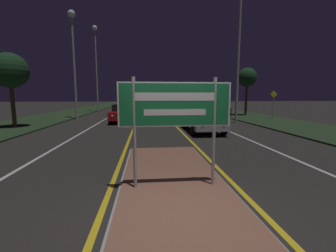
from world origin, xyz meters
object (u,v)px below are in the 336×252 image
Objects in this scene: highway_sign at (175,109)px; car_receding_2 at (189,105)px; streetlight_left_near at (73,44)px; car_receding_1 at (214,110)px; warning_sign at (273,102)px; car_approaching_0 at (123,113)px; streetlight_right_near at (239,37)px; streetlight_left_far at (96,54)px; car_receding_3 at (165,103)px; car_receding_0 at (203,119)px.

car_receding_2 is at bearing 78.62° from highway_sign.
streetlight_left_near is 18.98m from car_receding_2.
car_receding_1 is 1.80× the size of warning_sign.
car_approaching_0 is 1.95× the size of warning_sign.
streetlight_right_near is at bearing -16.93° from streetlight_left_near.
streetlight_left_near reaches higher than car_approaching_0.
streetlight_left_far reaches higher than car_receding_3.
car_receding_1 is at bearing 0.19° from streetlight_left_near.
car_receding_2 is (0.12, 13.13, -0.06)m from car_receding_1.
streetlight_left_near is (-6.64, 15.66, 4.57)m from highway_sign.
warning_sign is (10.19, 13.53, -0.25)m from highway_sign.
streetlight_right_near is at bearing 62.15° from highway_sign.
car_receding_0 is (9.30, -7.66, -5.61)m from streetlight_left_near.
car_approaching_0 is at bearing 168.19° from streetlight_right_near.
streetlight_left_far is 20.79m from warning_sign.
car_receding_3 is at bearing 51.87° from streetlight_left_far.
car_receding_3 is at bearing 89.55° from car_receding_0.
streetlight_left_far is (0.02, 8.75, 0.78)m from streetlight_left_near.
car_receding_1 is at bearing 97.59° from streetlight_right_near.
streetlight_left_near is at bearing 140.51° from car_receding_0.
streetlight_right_near is (12.85, -3.91, -0.07)m from streetlight_left_near.
car_approaching_0 is (-2.41, 13.55, -1.05)m from highway_sign.
streetlight_left_near is 8.79m from streetlight_left_far.
streetlight_left_far is at bearing 89.85° from streetlight_left_near.
car_receding_0 is 1.84× the size of warning_sign.
streetlight_left_far is 2.50× the size of car_receding_2.
car_receding_0 is at bearing 71.60° from highway_sign.
highway_sign is 0.26× the size of streetlight_left_near.
car_receding_3 is at bearing 97.65° from car_receding_1.
car_approaching_0 is at bearing 132.39° from car_receding_0.
warning_sign is at bearing -25.68° from car_receding_1.
highway_sign reaches higher than car_approaching_0.
car_receding_1 is 21.01m from car_receding_3.
streetlight_right_near reaches higher than car_receding_0.
car_receding_3 is at bearing 110.79° from car_receding_2.
streetlight_left_near is 2.10× the size of car_receding_1.
streetlight_left_far is 19.91m from car_receding_0.
car_receding_2 is at bearing 106.00° from warning_sign.
car_receding_0 is 9.38m from warning_sign.
streetlight_left_far reaches higher than streetlight_left_near.
car_receding_2 is (5.80, 28.83, -1.05)m from highway_sign.
highway_sign reaches higher than car_receding_3.
car_receding_3 is 1.02× the size of car_approaching_0.
streetlight_left_near reaches higher than car_receding_1.
streetlight_left_far is 4.35× the size of warning_sign.
streetlight_right_near reaches higher than car_receding_3.
streetlight_left_near is 1.94× the size of car_approaching_0.
streetlight_right_near is (6.21, 11.74, 4.50)m from highway_sign.
car_approaching_0 reaches higher than car_receding_2.
warning_sign is (4.39, -15.30, 0.81)m from car_receding_2.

